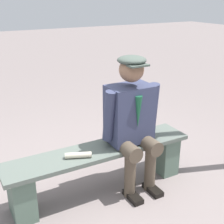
{
  "coord_description": "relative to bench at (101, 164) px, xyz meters",
  "views": [
    {
      "loc": [
        1.16,
        2.33,
        1.84
      ],
      "look_at": [
        -0.13,
        0.0,
        0.81
      ],
      "focal_mm": 49.29,
      "sensor_mm": 36.0,
      "label": 1
    }
  ],
  "objects": [
    {
      "name": "ground_plane",
      "position": [
        0.0,
        0.0,
        -0.29
      ],
      "size": [
        30.0,
        30.0,
        0.0
      ],
      "primitive_type": "plane",
      "color": "gray"
    },
    {
      "name": "bench",
      "position": [
        0.0,
        0.0,
        0.0
      ],
      "size": [
        1.86,
        0.37,
        0.46
      ],
      "color": "#58625A",
      "rests_on": "ground"
    },
    {
      "name": "seated_man",
      "position": [
        -0.32,
        0.05,
        0.44
      ],
      "size": [
        0.6,
        0.54,
        1.33
      ],
      "color": "#353A58",
      "rests_on": "ground"
    },
    {
      "name": "rolled_magazine",
      "position": [
        0.25,
        0.06,
        0.2
      ],
      "size": [
        0.24,
        0.14,
        0.05
      ],
      "primitive_type": "cylinder",
      "rotation": [
        0.0,
        1.57,
        -0.39
      ],
      "color": "beige",
      "rests_on": "bench"
    }
  ]
}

